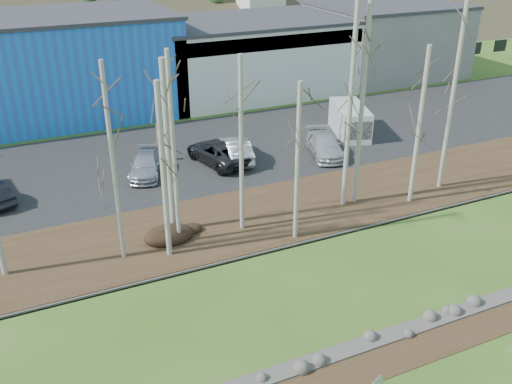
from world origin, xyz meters
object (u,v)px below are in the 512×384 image
car_2 (146,165)px  van_white (350,121)px  car_4 (218,152)px  car_3 (236,149)px  car_5 (325,145)px

car_2 → van_white: (16.20, 0.77, 0.45)m
car_4 → van_white: bearing=172.2°
car_3 → van_white: (9.92, 0.98, 0.35)m
car_4 → van_white: 11.27m
car_2 → car_5: bearing=12.1°
car_5 → van_white: van_white is taller
car_4 → van_white: (11.22, 0.92, 0.37)m
car_3 → car_4: 1.30m
car_4 → car_5: 7.53m
car_3 → car_5: (6.00, -1.76, -0.04)m
car_3 → van_white: size_ratio=0.84×
car_2 → car_5: car_5 is taller
car_3 → car_5: bearing=175.1°
car_2 → car_3: (6.27, -0.21, 0.10)m
car_5 → van_white: 4.80m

